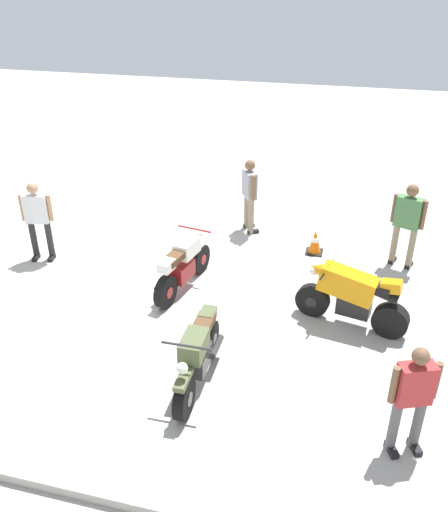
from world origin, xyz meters
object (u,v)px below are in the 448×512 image
object	(u,v)px
motorcycle_orange_sportbike	(352,295)
person_in_red_shirt	(412,395)
person_in_green_shirt	(407,220)
person_in_white_shirt	(38,216)
motorcycle_cream_vintage	(183,266)
motorcycle_olive_vintage	(198,356)
traffic_cone	(315,242)
person_in_gray_shirt	(250,191)

from	to	relation	value
motorcycle_orange_sportbike	person_in_red_shirt	size ratio (longest dim) A/B	1.21
person_in_green_shirt	person_in_white_shirt	bearing A→B (deg)	124.10
motorcycle_orange_sportbike	person_in_green_shirt	xyz separation A→B (m)	(-0.92, -2.36, 0.44)
motorcycle_cream_vintage	motorcycle_olive_vintage	distance (m)	2.65
motorcycle_olive_vintage	person_in_white_shirt	size ratio (longest dim) A/B	1.15
person_in_white_shirt	traffic_cone	world-z (taller)	person_in_white_shirt
motorcycle_olive_vintage	person_in_red_shirt	bearing A→B (deg)	78.87
motorcycle_cream_vintage	motorcycle_olive_vintage	bearing A→B (deg)	-146.43
person_in_red_shirt	motorcycle_orange_sportbike	bearing A→B (deg)	174.94
person_in_white_shirt	person_in_green_shirt	bearing A→B (deg)	89.16
motorcycle_cream_vintage	motorcycle_olive_vintage	size ratio (longest dim) A/B	1.00
person_in_green_shirt	traffic_cone	xyz separation A→B (m)	(1.77, -0.12, -0.77)
person_in_red_shirt	motorcycle_cream_vintage	bearing A→B (deg)	-149.65
traffic_cone	person_in_gray_shirt	bearing A→B (deg)	-24.02
person_in_gray_shirt	motorcycle_olive_vintage	bearing A→B (deg)	-115.38
motorcycle_olive_vintage	person_in_gray_shirt	size ratio (longest dim) A/B	1.14
person_in_red_shirt	person_in_white_shirt	xyz separation A→B (m)	(7.17, -3.38, 0.07)
motorcycle_cream_vintage	person_in_red_shirt	size ratio (longest dim) A/B	1.21
person_in_white_shirt	person_in_gray_shirt	xyz separation A→B (m)	(-3.91, -2.37, 0.01)
person_in_red_shirt	person_in_green_shirt	bearing A→B (deg)	156.06
motorcycle_cream_vintage	person_in_green_shirt	xyz separation A→B (m)	(-4.05, -1.94, 0.55)
traffic_cone	motorcycle_cream_vintage	bearing A→B (deg)	42.12
person_in_red_shirt	person_in_white_shirt	bearing A→B (deg)	-137.86
person_in_white_shirt	person_in_gray_shirt	distance (m)	4.58
motorcycle_cream_vintage	person_in_red_shirt	world-z (taller)	person_in_red_shirt
person_in_white_shirt	traffic_cone	xyz separation A→B (m)	(-5.52, -1.66, -0.71)
person_in_red_shirt	person_in_white_shirt	distance (m)	7.93
motorcycle_cream_vintage	motorcycle_olive_vintage	xyz separation A→B (m)	(-1.04, 2.44, 0.00)
motorcycle_olive_vintage	person_in_white_shirt	xyz separation A→B (m)	(4.27, -2.85, 0.48)
motorcycle_orange_sportbike	person_in_green_shirt	distance (m)	2.57
person_in_gray_shirt	motorcycle_cream_vintage	bearing A→B (deg)	-133.05
traffic_cone	person_in_white_shirt	bearing A→B (deg)	16.73
person_in_green_shirt	traffic_cone	world-z (taller)	person_in_green_shirt
motorcycle_orange_sportbike	motorcycle_olive_vintage	bearing A→B (deg)	56.71
person_in_white_shirt	person_in_gray_shirt	size ratio (longest dim) A/B	0.99
person_in_red_shirt	person_in_gray_shirt	world-z (taller)	person_in_gray_shirt
motorcycle_olive_vintage	person_in_red_shirt	distance (m)	2.98
person_in_red_shirt	person_in_gray_shirt	size ratio (longest dim) A/B	0.94
motorcycle_orange_sportbike	person_in_green_shirt	bearing A→B (deg)	-98.89
person_in_white_shirt	traffic_cone	distance (m)	5.80
person_in_green_shirt	person_in_gray_shirt	world-z (taller)	person_in_green_shirt
motorcycle_cream_vintage	person_in_green_shirt	bearing A→B (deg)	-53.81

